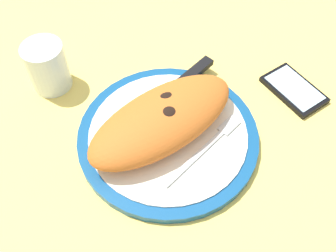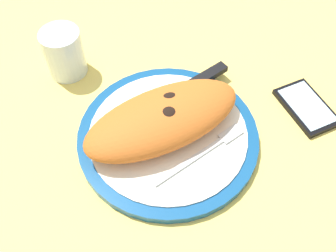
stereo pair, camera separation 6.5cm
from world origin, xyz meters
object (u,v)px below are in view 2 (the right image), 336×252
Objects in this scene: plate at (168,136)px; water_glass at (65,55)px; smartphone at (306,107)px; fork at (207,150)px; calzone at (163,119)px; knife at (190,87)px.

plate is 25.71cm from water_glass.
plate is 26.04cm from smartphone.
plate reaches higher than smartphone.
plate is at bearing 128.84° from fork.
water_glass reaches higher than smartphone.
smartphone is 1.27× the size of water_glass.
fork is 21.46cm from smartphone.
fork is 32.70cm from water_glass.
water_glass is (-11.39, 21.65, -0.91)cm from calzone.
calzone is at bearing -139.57° from knife.
calzone is at bearing 127.94° from fork.
knife reaches higher than fork.
plate is 7.33cm from fork.
calzone is 3.05× the size of water_glass.
plate is 4.25cm from calzone.
calzone is 10.80cm from knife.
calzone is at bearing 121.69° from plate.
plate is 3.30× the size of water_glass.
calzone reaches higher than fork.
plate is 2.60× the size of smartphone.
calzone is (-0.55, 0.89, 4.12)cm from plate.
calzone is 24.48cm from water_glass.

